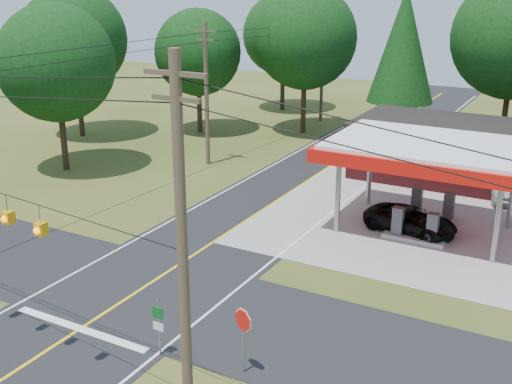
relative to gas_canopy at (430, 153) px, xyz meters
The scene contains 14 objects.
ground 16.38m from the gas_canopy, 124.70° to the right, with size 120.00×120.00×0.00m, color #3A491A.
main_highway 16.37m from the gas_canopy, 124.70° to the right, with size 8.00×120.00×0.02m, color black.
cross_road 16.37m from the gas_canopy, 124.70° to the right, with size 70.00×7.00×0.02m, color black.
lane_center_yellow 16.37m from the gas_canopy, 124.70° to the right, with size 0.15×110.00×0.00m, color yellow.
gas_canopy is the anchor object (origin of this frame).
convenience_store 10.31m from the gas_canopy, 84.28° to the left, with size 16.40×7.55×3.80m.
utility_pole_near_right 20.13m from the gas_canopy, 94.29° to the right, with size 1.80×0.30×11.50m.
utility_pole_far_left 17.74m from the gas_canopy, 163.61° to the left, with size 1.80×0.30×10.00m.
utility_pole_north 26.92m from the gas_canopy, 125.17° to the left, with size 0.30×0.30×9.50m.
treeline_backdrop 14.09m from the gas_canopy, 126.61° to the left, with size 70.27×51.59×13.30m.
suv_car 3.70m from the gas_canopy, 123.78° to the right, with size 4.88×4.88×1.36m, color black.
sedan_car 8.68m from the gas_canopy, 67.85° to the left, with size 4.66×4.66×1.59m, color silver.
octagonal_stop_sign 16.32m from the gas_canopy, 97.12° to the right, with size 0.81×0.37×2.50m.
route_sign_post 17.57m from the gas_canopy, 107.47° to the right, with size 0.46×0.09×2.25m.
Camera 1 is at (16.54, -19.48, 13.18)m, focal length 45.00 mm.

